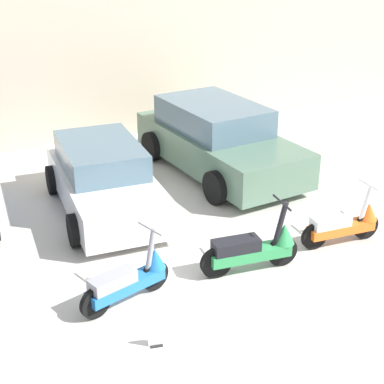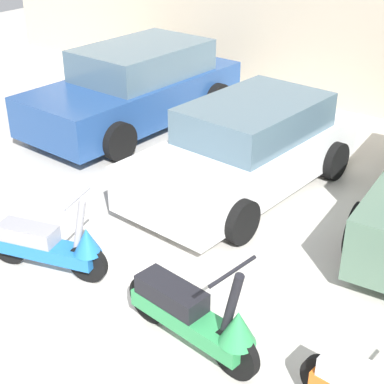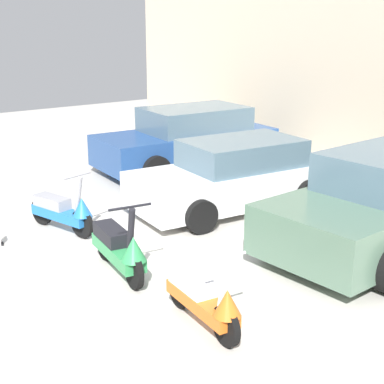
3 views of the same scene
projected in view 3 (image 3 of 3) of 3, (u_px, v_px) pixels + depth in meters
ground_plane at (53, 271)px, 8.15m from camera, size 28.00×28.00×0.00m
scooter_front_left at (63, 210)px, 9.52m from camera, size 1.45×0.67×1.03m
scooter_front_right at (120, 248)px, 7.92m from camera, size 1.59×0.59×1.11m
scooter_front_center at (205, 298)px, 6.57m from camera, size 1.46×0.52×1.02m
car_rear_left at (188, 139)px, 13.47m from camera, size 2.19×4.20×1.39m
car_rear_center at (234, 176)px, 10.65m from camera, size 2.05×3.82×1.26m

